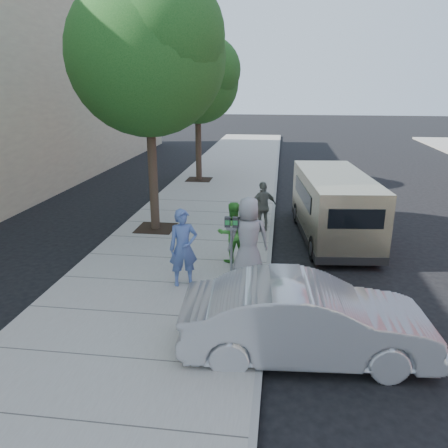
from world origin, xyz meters
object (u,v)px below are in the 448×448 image
(person_striped_polo, at_px, (263,207))
(tree_far, at_px, (198,78))
(tree_near, at_px, (148,50))
(person_gray_shirt, at_px, (248,238))
(person_green_shirt, at_px, (232,232))
(person_officer, at_px, (183,248))
(parking_meter, at_px, (231,235))
(sedan, at_px, (307,320))
(van, at_px, (333,205))

(person_striped_polo, bearing_deg, tree_far, -95.07)
(tree_near, bearing_deg, person_gray_shirt, -46.15)
(person_gray_shirt, distance_m, person_striped_polo, 3.57)
(tree_near, xyz_separation_m, person_green_shirt, (2.72, -2.41, -4.59))
(tree_far, xyz_separation_m, person_officer, (1.78, -11.54, -3.83))
(parking_meter, height_order, person_striped_polo, person_striped_polo)
(person_green_shirt, bearing_deg, tree_far, -100.61)
(person_green_shirt, xyz_separation_m, person_gray_shirt, (0.49, -0.94, 0.19))
(parking_meter, relative_size, person_officer, 0.86)
(tree_far, height_order, person_gray_shirt, tree_far)
(person_gray_shirt, bearing_deg, sedan, 102.15)
(parking_meter, xyz_separation_m, sedan, (1.64, -2.72, -0.55))
(tree_far, height_order, person_green_shirt, tree_far)
(tree_near, bearing_deg, van, 1.95)
(person_green_shirt, bearing_deg, van, -163.18)
(parking_meter, bearing_deg, person_gray_shirt, 18.80)
(parking_meter, distance_m, sedan, 3.22)
(tree_far, distance_m, parking_meter, 12.01)
(tree_far, distance_m, sedan, 15.10)
(van, relative_size, person_green_shirt, 3.51)
(tree_far, height_order, person_striped_polo, tree_far)
(tree_near, relative_size, person_striped_polo, 4.74)
(van, xyz_separation_m, sedan, (-1.07, -6.40, -0.36))
(tree_near, distance_m, person_striped_polo, 5.73)
(person_green_shirt, bearing_deg, person_gray_shirt, 91.72)
(van, bearing_deg, person_gray_shirt, -129.25)
(person_striped_polo, bearing_deg, tree_near, -26.32)
(person_officer, bearing_deg, parking_meter, 1.19)
(sedan, bearing_deg, van, -13.78)
(person_officer, bearing_deg, person_green_shirt, 36.81)
(person_officer, bearing_deg, person_gray_shirt, 0.73)
(van, relative_size, sedan, 1.29)
(tree_far, xyz_separation_m, sedan, (4.47, -13.81, -4.16))
(tree_near, xyz_separation_m, person_officer, (1.78, -3.94, -4.49))
(person_green_shirt, bearing_deg, person_officer, 32.39)
(tree_far, distance_m, van, 10.00)
(person_officer, height_order, person_gray_shirt, person_gray_shirt)
(sedan, bearing_deg, person_gray_shirt, 19.33)
(tree_near, distance_m, tree_far, 7.63)
(van, relative_size, person_gray_shirt, 2.84)
(tree_near, distance_m, van, 7.12)
(person_gray_shirt, bearing_deg, van, -134.73)
(person_green_shirt, distance_m, person_gray_shirt, 1.08)
(parking_meter, distance_m, person_gray_shirt, 0.43)
(tree_near, height_order, parking_meter, tree_near)
(van, height_order, person_green_shirt, van)
(sedan, height_order, person_striped_polo, person_striped_polo)
(van, relative_size, person_striped_polo, 3.55)
(tree_near, height_order, person_striped_polo, tree_near)
(tree_far, bearing_deg, person_striped_polo, -65.29)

